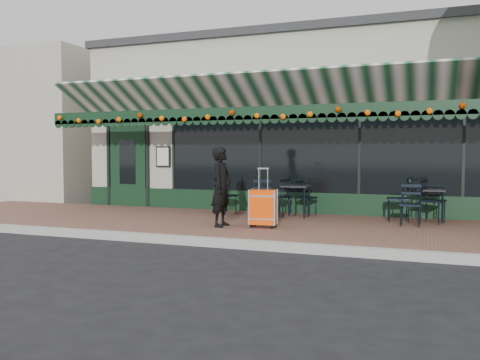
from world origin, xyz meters
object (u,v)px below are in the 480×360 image
(cafe_table_a, at_px, (431,192))
(chair_a_left, at_px, (398,199))
(woman, at_px, (222,187))
(chair_b_right, at_px, (306,198))
(chair_b_front, at_px, (263,200))
(chair_solo, at_px, (225,196))
(chair_a_right, at_px, (432,201))
(cafe_table_b, at_px, (296,189))
(suitcase, at_px, (263,208))
(chair_b_left, at_px, (278,197))
(chair_a_front, at_px, (410,205))

(cafe_table_a, distance_m, chair_a_left, 0.68)
(woman, relative_size, chair_a_left, 1.69)
(chair_b_right, bearing_deg, chair_b_front, 164.52)
(cafe_table_a, height_order, chair_solo, chair_solo)
(chair_a_left, relative_size, chair_solo, 1.06)
(woman, distance_m, chair_a_right, 4.34)
(cafe_table_a, xyz_separation_m, cafe_table_b, (-2.84, -0.24, 0.03))
(chair_a_left, relative_size, chair_a_right, 1.02)
(chair_a_left, bearing_deg, woman, -66.03)
(woman, distance_m, chair_b_right, 2.53)
(suitcase, xyz_separation_m, chair_b_right, (0.35, 2.09, 0.03))
(suitcase, distance_m, chair_b_left, 1.88)
(chair_a_front, xyz_separation_m, chair_b_front, (-3.02, -0.08, 0.02))
(chair_b_right, distance_m, chair_b_front, 1.21)
(woman, height_order, cafe_table_b, woman)
(chair_a_front, distance_m, chair_b_front, 3.02)
(woman, relative_size, cafe_table_a, 2.28)
(cafe_table_a, xyz_separation_m, chair_b_right, (-2.68, 0.03, -0.21))
(chair_a_right, xyz_separation_m, chair_solo, (-4.57, -0.02, -0.02))
(chair_b_left, relative_size, chair_b_front, 1.00)
(chair_a_left, distance_m, chair_a_front, 0.73)
(chair_a_right, distance_m, chair_b_right, 2.74)
(chair_b_right, bearing_deg, chair_a_left, -75.85)
(chair_a_right, bearing_deg, suitcase, 138.14)
(chair_b_left, bearing_deg, chair_b_front, 12.49)
(woman, bearing_deg, chair_b_left, -15.81)
(suitcase, relative_size, chair_b_front, 1.30)
(woman, xyz_separation_m, chair_a_left, (3.21, 2.00, -0.32))
(woman, height_order, chair_b_left, woman)
(cafe_table_b, xyz_separation_m, chair_a_right, (2.87, -0.04, -0.19))
(cafe_table_b, height_order, chair_solo, chair_solo)
(chair_a_front, bearing_deg, chair_b_left, 168.10)
(chair_b_left, bearing_deg, chair_a_front, 98.89)
(suitcase, relative_size, cafe_table_b, 1.60)
(chair_b_left, distance_m, chair_b_front, 0.76)
(suitcase, bearing_deg, cafe_table_a, 28.39)
(chair_b_right, bearing_deg, chair_a_front, -90.90)
(suitcase, xyz_separation_m, cafe_table_a, (3.03, 2.06, 0.23))
(chair_a_right, distance_m, chair_b_left, 3.30)
(chair_a_left, bearing_deg, chair_a_right, 74.51)
(chair_a_right, relative_size, chair_b_front, 1.03)
(woman, height_order, chair_a_left, woman)
(chair_b_left, bearing_deg, chair_solo, -63.33)
(chair_b_right, distance_m, chair_solo, 1.89)
(cafe_table_a, relative_size, chair_a_left, 0.74)
(cafe_table_b, relative_size, chair_a_right, 0.79)
(cafe_table_a, height_order, cafe_table_b, cafe_table_b)
(chair_b_front, xyz_separation_m, chair_solo, (-1.15, 0.65, -0.00))
(cafe_table_a, xyz_separation_m, chair_a_right, (0.03, -0.28, -0.16))
(cafe_table_b, height_order, chair_b_left, chair_b_left)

